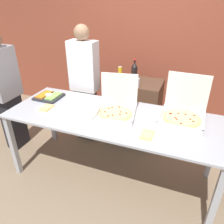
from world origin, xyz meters
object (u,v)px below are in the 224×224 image
at_px(person_guest_cap, 7,92).
at_px(pizza_box_near_right, 117,107).
at_px(veggie_tray, 49,96).
at_px(soda_can_colored, 120,71).
at_px(person_guest_plaid, 85,84).
at_px(soda_can_silver, 137,83).
at_px(pizza_box_near_left, 183,112).
at_px(paper_plate_front_center, 47,108).
at_px(paper_plate_front_right, 147,135).
at_px(soda_bottle, 134,72).

bearing_deg(person_guest_cap, pizza_box_near_right, 89.71).
distance_m(veggie_tray, soda_can_colored, 1.19).
bearing_deg(person_guest_plaid, soda_can_silver, -176.51).
distance_m(pizza_box_near_left, soda_can_colored, 1.39).
xyz_separation_m(pizza_box_near_left, veggie_tray, (-1.71, -0.08, -0.06)).
bearing_deg(soda_can_silver, paper_plate_front_center, -136.49).
xyz_separation_m(soda_can_silver, person_guest_cap, (-1.71, -0.63, -0.15)).
bearing_deg(person_guest_cap, pizza_box_near_left, 93.74).
bearing_deg(pizza_box_near_right, soda_can_silver, 74.49).
relative_size(pizza_box_near_left, paper_plate_front_right, 2.06).
distance_m(pizza_box_near_right, pizza_box_near_left, 0.74).
distance_m(soda_can_silver, person_guest_cap, 1.83).
relative_size(paper_plate_front_center, soda_bottle, 0.76).
bearing_deg(pizza_box_near_left, person_guest_plaid, 165.39).
relative_size(pizza_box_near_right, paper_plate_front_right, 2.12).
bearing_deg(soda_bottle, soda_can_colored, 142.26).
xyz_separation_m(pizza_box_near_left, soda_bottle, (-0.76, 0.67, 0.16)).
bearing_deg(veggie_tray, soda_can_colored, 56.23).
xyz_separation_m(paper_plate_front_center, soda_can_silver, (0.88, 0.84, 0.15)).
height_order(veggie_tray, soda_can_colored, soda_can_colored).
bearing_deg(person_guest_plaid, soda_can_colored, -129.33).
height_order(pizza_box_near_left, veggie_tray, pizza_box_near_left).
bearing_deg(soda_bottle, person_guest_plaid, -160.23).
height_order(soda_bottle, person_guest_plaid, person_guest_plaid).
height_order(soda_bottle, person_guest_cap, person_guest_cap).
relative_size(pizza_box_near_left, person_guest_cap, 0.29).
distance_m(paper_plate_front_center, veggie_tray, 0.33).
relative_size(person_guest_plaid, person_guest_cap, 1.04).
bearing_deg(soda_bottle, soda_can_silver, -62.82).
relative_size(pizza_box_near_right, paper_plate_front_center, 2.08).
bearing_deg(pizza_box_near_left, person_guest_cap, -174.25).
xyz_separation_m(veggie_tray, person_guest_plaid, (0.27, 0.51, 0.02)).
relative_size(paper_plate_front_right, person_guest_plaid, 0.14).
bearing_deg(paper_plate_front_right, soda_can_silver, 111.09).
bearing_deg(soda_can_silver, pizza_box_near_right, -95.67).
height_order(paper_plate_front_center, person_guest_plaid, person_guest_plaid).
relative_size(veggie_tray, person_guest_plaid, 0.19).
bearing_deg(pizza_box_near_right, paper_plate_front_right, -47.00).
relative_size(paper_plate_front_center, veggie_tray, 0.76).
relative_size(soda_bottle, person_guest_plaid, 0.18).
relative_size(paper_plate_front_center, person_guest_cap, 0.15).
xyz_separation_m(pizza_box_near_left, person_guest_cap, (-2.36, -0.15, -0.07)).
bearing_deg(veggie_tray, pizza_box_near_left, 2.81).
bearing_deg(person_guest_plaid, person_guest_cap, 32.18).
bearing_deg(soda_bottle, veggie_tray, -141.48).
distance_m(soda_bottle, person_guest_cap, 1.82).
distance_m(paper_plate_front_right, person_guest_plaid, 1.48).
distance_m(pizza_box_near_right, person_guest_plaid, 0.93).
xyz_separation_m(pizza_box_near_left, paper_plate_front_center, (-1.54, -0.36, -0.07)).
bearing_deg(soda_can_colored, veggie_tray, -123.77).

